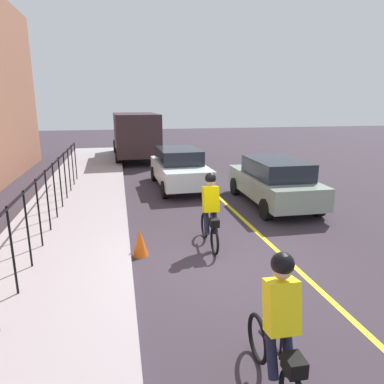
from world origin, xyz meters
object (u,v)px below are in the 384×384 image
object	(u,v)px
patrol_sedan	(274,181)
traffic_cone_near	(140,242)
cyclist_follow	(279,328)
box_truck_background	(135,134)
parked_sedan_rear	(179,167)
cyclist_lead	(210,211)

from	to	relation	value
patrol_sedan	traffic_cone_near	size ratio (longest dim) A/B	6.88
cyclist_follow	box_truck_background	world-z (taller)	box_truck_background
patrol_sedan	box_truck_background	size ratio (longest dim) A/B	0.65
patrol_sedan	parked_sedan_rear	world-z (taller)	same
patrol_sedan	box_truck_background	bearing A→B (deg)	21.40
parked_sedan_rear	box_truck_background	size ratio (longest dim) A/B	0.66
patrol_sedan	parked_sedan_rear	distance (m)	4.16
cyclist_follow	patrol_sedan	bearing A→B (deg)	-23.10
box_truck_background	traffic_cone_near	world-z (taller)	box_truck_background
traffic_cone_near	cyclist_follow	bearing A→B (deg)	-162.92
cyclist_lead	parked_sedan_rear	bearing A→B (deg)	-1.76
cyclist_lead	cyclist_follow	bearing A→B (deg)	176.53
cyclist_follow	patrol_sedan	size ratio (longest dim) A/B	0.41
cyclist_lead	box_truck_background	world-z (taller)	box_truck_background
cyclist_follow	traffic_cone_near	size ratio (longest dim) A/B	2.83
cyclist_lead	parked_sedan_rear	size ratio (longest dim) A/B	0.41
cyclist_follow	parked_sedan_rear	distance (m)	10.69
cyclist_follow	box_truck_background	xyz separation A→B (m)	(18.43, 0.68, 0.64)
parked_sedan_rear	box_truck_background	bearing A→B (deg)	-171.62
cyclist_lead	traffic_cone_near	distance (m)	1.79
parked_sedan_rear	cyclist_lead	bearing A→B (deg)	-4.57
patrol_sedan	parked_sedan_rear	xyz separation A→B (m)	(3.17, 2.70, 0.00)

